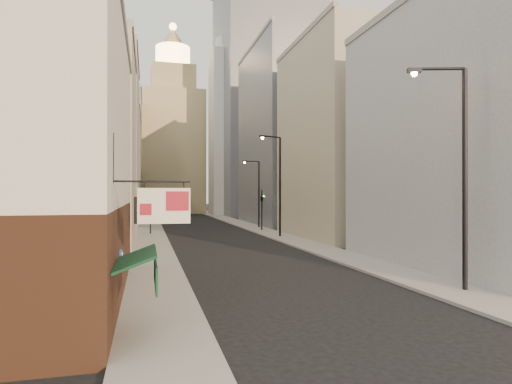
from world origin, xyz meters
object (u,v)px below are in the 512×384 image
streetlamp_near (459,164)px  traffic_light_left (150,203)px  streetlamp_mid (278,180)px  clock_tower (173,138)px  streetlamp_far (257,190)px  traffic_light_right (262,200)px  white_tower (230,127)px

streetlamp_near → traffic_light_left: bearing=129.5°
streetlamp_mid → clock_tower: bearing=73.8°
streetlamp_mid → streetlamp_far: 12.14m
streetlamp_far → traffic_light_right: size_ratio=1.76×
streetlamp_near → streetlamp_mid: (-0.76, 25.23, 0.03)m
streetlamp_near → traffic_light_right: size_ratio=2.06×
streetlamp_near → traffic_light_left: size_ratio=2.06×
streetlamp_near → traffic_light_right: 33.06m
white_tower → streetlamp_far: size_ratio=4.73×
traffic_light_right → traffic_light_left: bearing=5.6°
streetlamp_mid → white_tower: bearing=62.3°
streetlamp_near → traffic_light_left: streetlamp_near is taller
streetlamp_near → streetlamp_mid: streetlamp_mid is taller
clock_tower → traffic_light_left: clock_tower is taller
streetlamp_far → traffic_light_right: bearing=-100.1°
traffic_light_left → traffic_light_right: size_ratio=1.00×
streetlamp_far → traffic_light_right: 4.52m
streetlamp_far → traffic_light_left: streetlamp_far is taller
streetlamp_near → white_tower: bearing=103.8°
white_tower → traffic_light_left: bearing=-112.3°
streetlamp_far → traffic_light_left: 14.92m
streetlamp_far → streetlamp_near: bearing=-93.2°
streetlamp_far → traffic_light_left: bearing=-159.0°
streetlamp_near → streetlamp_far: streetlamp_near is taller
streetlamp_near → traffic_light_left: 34.14m
clock_tower → white_tower: (11.00, -14.00, 0.97)m
streetlamp_near → streetlamp_far: (0.18, 37.30, -0.87)m
white_tower → streetlamp_near: 73.05m
clock_tower → traffic_light_left: 56.65m
white_tower → streetlamp_far: (-3.03, -34.56, -13.59)m
white_tower → traffic_light_right: white_tower is taller
streetlamp_mid → traffic_light_right: bearing=64.3°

